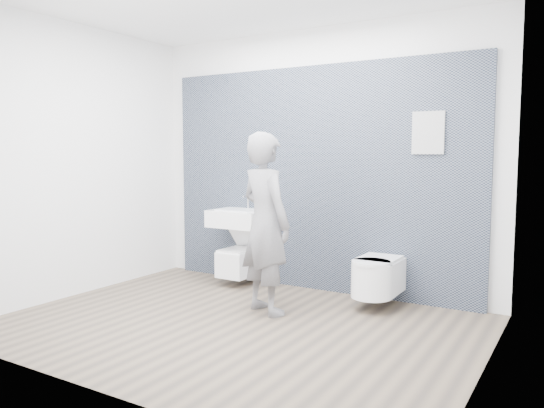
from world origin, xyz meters
The scene contains 8 objects.
ground centered at (0.00, 0.00, 0.00)m, with size 4.00×4.00×0.00m, color brown.
room_shell centered at (0.00, 0.00, 1.74)m, with size 4.00×4.00×4.00m.
tile_wall centered at (0.00, 1.47, 0.00)m, with size 3.60×0.06×2.40m, color black.
washbasin centered at (-0.79, 1.20, 0.76)m, with size 0.63×0.47×0.47m.
toilet_square centered at (-0.79, 1.20, 0.27)m, with size 0.34×0.49×0.58m.
toilet_rounded centered at (0.85, 1.11, 0.30)m, with size 0.38×0.65×0.35m.
info_placard centered at (1.23, 1.43, 0.00)m, with size 0.30×0.03×0.40m, color silver.
visitor centered at (0.02, 0.45, 0.83)m, with size 0.61×0.40×1.67m, color slate.
Camera 1 is at (2.57, -3.65, 1.48)m, focal length 35.00 mm.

